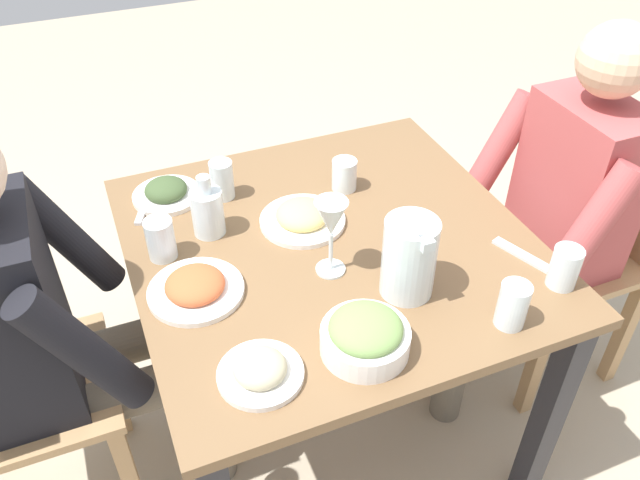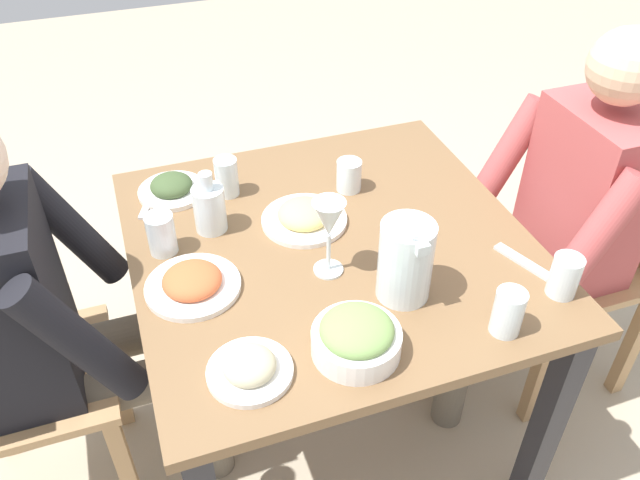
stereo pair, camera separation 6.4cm
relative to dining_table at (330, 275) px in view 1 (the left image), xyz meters
name	(u,v)px [view 1 (the left image)]	position (x,y,z in m)	size (l,w,h in m)	color
ground_plane	(328,420)	(0.00, 0.00, -0.63)	(8.00, 8.00, 0.00)	tan
dining_table	(330,275)	(0.00, 0.00, 0.00)	(0.97, 0.97, 0.74)	brown
chair_near	(589,236)	(-0.02, -0.85, -0.12)	(0.40, 0.40, 0.90)	tan
diner_near	(545,213)	(-0.02, -0.65, 0.03)	(0.48, 0.53, 1.19)	#B24C4C
diner_far	(63,323)	(0.05, 0.65, 0.03)	(0.48, 0.53, 1.19)	black
water_pitcher	(409,257)	(-0.22, -0.09, 0.21)	(0.16, 0.12, 0.19)	silver
salad_bowl	(365,335)	(-0.35, 0.07, 0.16)	(0.18, 0.18, 0.09)	white
plate_dolmas	(166,192)	(0.34, 0.34, 0.13)	(0.18, 0.18, 0.05)	white
plate_fries	(302,217)	(0.10, 0.04, 0.13)	(0.22, 0.22, 0.06)	white
plate_beans	(260,370)	(-0.34, 0.29, 0.13)	(0.17, 0.17, 0.05)	white
plate_rice_curry	(195,287)	(-0.06, 0.35, 0.13)	(0.22, 0.22, 0.05)	white
water_glass_center	(344,175)	(0.20, -0.12, 0.16)	(0.07, 0.07, 0.09)	silver
water_glass_near_left	(222,180)	(0.29, 0.19, 0.17)	(0.06, 0.06, 0.11)	silver
water_glass_far_left	(565,267)	(-0.34, -0.42, 0.16)	(0.07, 0.07, 0.10)	silver
water_glass_by_pitcher	(513,305)	(-0.40, -0.24, 0.17)	(0.06, 0.06, 0.11)	silver
water_glass_far_right	(161,239)	(0.10, 0.39, 0.17)	(0.07, 0.07, 0.10)	silver
wine_glass	(331,222)	(-0.10, 0.04, 0.26)	(0.08, 0.08, 0.20)	silver
oil_carafe	(208,214)	(0.15, 0.27, 0.17)	(0.08, 0.08, 0.16)	silver
fork_near	(524,256)	(-0.23, -0.41, 0.12)	(0.17, 0.03, 0.01)	silver
knife_near	(145,203)	(0.33, 0.40, 0.12)	(0.18, 0.02, 0.01)	silver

